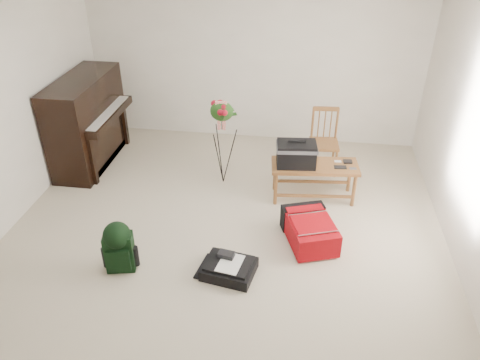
% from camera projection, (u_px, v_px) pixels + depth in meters
% --- Properties ---
extents(floor, '(5.00, 5.50, 0.01)m').
position_uv_depth(floor, '(222.00, 243.00, 5.25)').
color(floor, beige).
rests_on(floor, ground).
extents(ceiling, '(5.00, 5.50, 0.01)m').
position_uv_depth(ceiling, '(216.00, 11.00, 3.94)').
color(ceiling, white).
rests_on(ceiling, wall_back).
extents(wall_back, '(5.00, 0.04, 2.50)m').
position_uv_depth(wall_back, '(253.00, 60.00, 6.92)').
color(wall_back, white).
rests_on(wall_back, floor).
extents(piano, '(0.71, 1.50, 1.25)m').
position_uv_depth(piano, '(88.00, 123.00, 6.56)').
color(piano, black).
rests_on(piano, floor).
extents(bench, '(1.11, 0.54, 0.83)m').
position_uv_depth(bench, '(302.00, 157.00, 5.75)').
color(bench, '#925D2F').
rests_on(bench, floor).
extents(dining_chair, '(0.41, 0.41, 0.89)m').
position_uv_depth(dining_chair, '(324.00, 142.00, 6.43)').
color(dining_chair, '#925D2F').
rests_on(dining_chair, floor).
extents(red_suitcase, '(0.68, 0.84, 0.30)m').
position_uv_depth(red_suitcase, '(310.00, 227.00, 5.23)').
color(red_suitcase, red).
rests_on(red_suitcase, floor).
extents(black_duffel, '(0.58, 0.50, 0.22)m').
position_uv_depth(black_duffel, '(229.00, 268.00, 4.79)').
color(black_duffel, black).
rests_on(black_duffel, floor).
extents(green_backpack, '(0.32, 0.29, 0.57)m').
position_uv_depth(green_backpack, '(118.00, 245.00, 4.73)').
color(green_backpack, black).
rests_on(green_backpack, floor).
extents(flower_stand, '(0.41, 0.41, 1.20)m').
position_uv_depth(flower_stand, '(222.00, 143.00, 6.07)').
color(flower_stand, black).
rests_on(flower_stand, floor).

